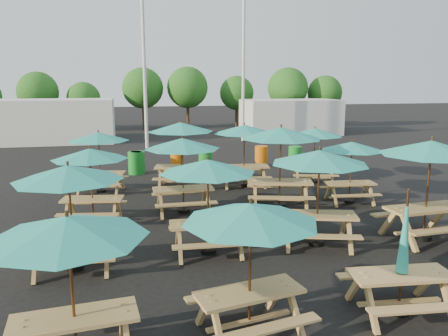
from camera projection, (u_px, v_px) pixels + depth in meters
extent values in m
plane|color=black|center=(235.00, 213.00, 13.32)|extent=(120.00, 120.00, 0.00)
cube|color=#AE8B4D|center=(74.00, 318.00, 6.04)|extent=(1.78, 0.84, 0.06)
cube|color=#AE8B4D|center=(76.00, 314.00, 6.68)|extent=(1.74, 0.41, 0.04)
cylinder|color=brown|center=(72.00, 292.00, 5.96)|extent=(0.04, 0.04, 2.21)
cone|color=teal|center=(68.00, 227.00, 5.78)|extent=(2.37, 2.37, 0.31)
cube|color=#AE8B4D|center=(73.00, 237.00, 9.15)|extent=(1.80, 0.74, 0.06)
cube|color=#AE8B4D|center=(69.00, 262.00, 8.57)|extent=(1.79, 0.29, 0.04)
cube|color=#AE8B4D|center=(78.00, 239.00, 9.83)|extent=(1.79, 0.29, 0.04)
cylinder|color=black|center=(75.00, 267.00, 9.28)|extent=(0.36, 0.36, 0.10)
cylinder|color=brown|center=(71.00, 218.00, 9.07)|extent=(0.04, 0.04, 2.28)
cone|color=teal|center=(68.00, 173.00, 8.88)|extent=(2.29, 2.29, 0.32)
cube|color=#AE8B4D|center=(92.00, 199.00, 12.26)|extent=(1.76, 0.92, 0.06)
cube|color=#AE8B4D|center=(87.00, 215.00, 11.70)|extent=(1.69, 0.50, 0.04)
cube|color=#AE8B4D|center=(98.00, 202.00, 12.91)|extent=(1.69, 0.50, 0.04)
cylinder|color=black|center=(94.00, 221.00, 12.38)|extent=(0.34, 0.34, 0.09)
cylinder|color=brown|center=(92.00, 186.00, 12.18)|extent=(0.04, 0.04, 2.14)
cone|color=teal|center=(90.00, 154.00, 12.01)|extent=(2.41, 2.41, 0.30)
cube|color=#AE8B4D|center=(100.00, 173.00, 15.66)|extent=(1.82, 1.02, 0.06)
cube|color=#AE8B4D|center=(96.00, 185.00, 15.10)|extent=(1.73, 0.60, 0.04)
cube|color=#AE8B4D|center=(105.00, 177.00, 16.33)|extent=(1.73, 0.60, 0.04)
cylinder|color=black|center=(101.00, 191.00, 15.79)|extent=(0.34, 0.34, 0.10)
cylinder|color=brown|center=(100.00, 162.00, 15.59)|extent=(0.04, 0.04, 2.20)
cone|color=teal|center=(98.00, 137.00, 15.41)|extent=(2.56, 2.56, 0.31)
cube|color=#AE8B4D|center=(250.00, 292.00, 6.81)|extent=(1.78, 0.96, 0.06)
cube|color=#AE8B4D|center=(269.00, 328.00, 6.31)|extent=(1.70, 0.55, 0.04)
cube|color=#AE8B4D|center=(233.00, 291.00, 7.42)|extent=(1.70, 0.55, 0.04)
cylinder|color=black|center=(249.00, 330.00, 6.94)|extent=(0.34, 0.34, 0.09)
cylinder|color=brown|center=(250.00, 269.00, 6.74)|extent=(0.04, 0.04, 2.16)
cone|color=teal|center=(251.00, 213.00, 6.56)|extent=(2.48, 2.48, 0.30)
cube|color=#AE8B4D|center=(208.00, 223.00, 10.04)|extent=(1.78, 0.75, 0.06)
cube|color=#AE8B4D|center=(212.00, 245.00, 9.48)|extent=(1.76, 0.32, 0.04)
cube|color=#AE8B4D|center=(205.00, 226.00, 10.72)|extent=(1.76, 0.32, 0.04)
cylinder|color=black|center=(208.00, 251.00, 10.17)|extent=(0.35, 0.35, 0.10)
cylinder|color=brown|center=(208.00, 207.00, 9.96)|extent=(0.04, 0.04, 2.24)
cone|color=teal|center=(208.00, 166.00, 9.78)|extent=(2.29, 2.29, 0.31)
cube|color=#AE8B4D|center=(183.00, 189.00, 13.19)|extent=(1.81, 0.72, 0.06)
cube|color=#AE8B4D|center=(187.00, 204.00, 12.62)|extent=(1.81, 0.27, 0.04)
cube|color=#AE8B4D|center=(181.00, 193.00, 13.88)|extent=(1.81, 0.27, 0.04)
cylinder|color=black|center=(184.00, 211.00, 13.33)|extent=(0.36, 0.36, 0.10)
cylinder|color=brown|center=(183.00, 176.00, 13.11)|extent=(0.04, 0.04, 2.31)
cone|color=teal|center=(182.00, 143.00, 12.93)|extent=(2.29, 2.29, 0.32)
cube|color=#AE8B4D|center=(181.00, 167.00, 16.32)|extent=(2.07, 1.17, 0.06)
cube|color=#AE8B4D|center=(179.00, 179.00, 15.68)|extent=(1.96, 0.70, 0.04)
cube|color=#AE8B4D|center=(183.00, 171.00, 17.08)|extent=(1.96, 0.70, 0.04)
cylinder|color=black|center=(182.00, 186.00, 16.47)|extent=(0.39, 0.39, 0.11)
cylinder|color=brown|center=(181.00, 155.00, 16.24)|extent=(0.05, 0.05, 2.49)
cone|color=teal|center=(181.00, 127.00, 16.03)|extent=(2.92, 2.92, 0.35)
cube|color=#AE8B4D|center=(401.00, 275.00, 7.40)|extent=(1.78, 0.83, 0.06)
cube|color=#AE8B4D|center=(421.00, 309.00, 6.83)|extent=(1.74, 0.40, 0.04)
cube|color=#AE8B4D|center=(382.00, 274.00, 8.07)|extent=(1.74, 0.40, 0.04)
cylinder|color=black|center=(398.00, 310.00, 7.53)|extent=(0.35, 0.35, 0.10)
cylinder|color=brown|center=(403.00, 253.00, 7.32)|extent=(0.04, 0.04, 2.21)
cone|color=teal|center=(405.00, 231.00, 7.25)|extent=(0.21, 0.21, 1.44)
cube|color=#AE8B4D|center=(317.00, 215.00, 10.54)|extent=(1.98, 1.21, 0.06)
cube|color=#AE8B4D|center=(321.00, 236.00, 9.93)|extent=(1.86, 0.76, 0.04)
cube|color=#AE8B4D|center=(313.00, 218.00, 11.26)|extent=(1.86, 0.76, 0.04)
cylinder|color=black|center=(316.00, 243.00, 10.68)|extent=(0.37, 0.37, 0.10)
cylinder|color=brown|center=(318.00, 198.00, 10.46)|extent=(0.05, 0.05, 2.37)
cone|color=teal|center=(320.00, 157.00, 10.26)|extent=(2.88, 2.88, 0.33)
cube|color=#AE8B4D|center=(280.00, 182.00, 13.76)|extent=(2.15, 1.27, 0.07)
cube|color=#AE8B4D|center=(282.00, 198.00, 13.10)|extent=(2.02, 0.78, 0.04)
cube|color=#AE8B4D|center=(278.00, 186.00, 14.55)|extent=(2.02, 0.78, 0.04)
cylinder|color=black|center=(279.00, 205.00, 13.91)|extent=(0.40, 0.40, 0.11)
cylinder|color=brown|center=(280.00, 167.00, 13.68)|extent=(0.05, 0.05, 2.57)
cone|color=teal|center=(281.00, 133.00, 13.46)|extent=(3.07, 3.07, 0.36)
cube|color=#AE8B4D|center=(244.00, 166.00, 16.59)|extent=(1.92, 0.93, 0.06)
cube|color=#AE8B4D|center=(247.00, 178.00, 15.99)|extent=(1.87, 0.47, 0.04)
cube|color=#AE8B4D|center=(241.00, 171.00, 17.31)|extent=(1.87, 0.47, 0.04)
cylinder|color=black|center=(244.00, 185.00, 16.73)|extent=(0.37, 0.37, 0.10)
cylinder|color=brown|center=(244.00, 155.00, 16.51)|extent=(0.05, 0.05, 2.37)
cone|color=teal|center=(244.00, 129.00, 16.32)|extent=(2.57, 2.57, 0.33)
cube|color=#AE8B4D|center=(426.00, 208.00, 10.90)|extent=(2.05, 0.93, 0.07)
cube|color=#AE8B4D|center=(447.00, 230.00, 10.27)|extent=(2.01, 0.43, 0.04)
cube|color=#AE8B4D|center=(405.00, 212.00, 11.65)|extent=(2.01, 0.43, 0.04)
cylinder|color=black|center=(423.00, 237.00, 11.05)|extent=(0.40, 0.40, 0.11)
cylinder|color=brown|center=(427.00, 191.00, 10.81)|extent=(0.05, 0.05, 2.55)
cone|color=teal|center=(432.00, 148.00, 10.60)|extent=(2.68, 2.68, 0.35)
cube|color=#AE8B4D|center=(350.00, 183.00, 14.30)|extent=(1.66, 0.78, 0.05)
cube|color=#AE8B4D|center=(357.00, 195.00, 13.78)|extent=(1.62, 0.38, 0.04)
cube|color=#AE8B4D|center=(343.00, 187.00, 14.92)|extent=(1.62, 0.38, 0.04)
cylinder|color=black|center=(349.00, 201.00, 14.42)|extent=(0.32, 0.32, 0.09)
cylinder|color=brown|center=(351.00, 172.00, 14.23)|extent=(0.04, 0.04, 2.05)
cone|color=teal|center=(352.00, 146.00, 14.06)|extent=(2.20, 2.20, 0.28)
cube|color=#AE8B4D|center=(314.00, 165.00, 17.14)|extent=(1.82, 1.08, 0.06)
cube|color=#AE8B4D|center=(316.00, 175.00, 16.58)|extent=(1.71, 0.66, 0.04)
cube|color=#AE8B4D|center=(311.00, 169.00, 17.81)|extent=(1.71, 0.66, 0.04)
cylinder|color=black|center=(313.00, 181.00, 17.27)|extent=(0.34, 0.34, 0.09)
cylinder|color=brown|center=(314.00, 155.00, 17.07)|extent=(0.04, 0.04, 2.18)
cone|color=teal|center=(315.00, 132.00, 16.89)|extent=(2.61, 2.61, 0.30)
cylinder|color=#198E2A|center=(138.00, 163.00, 18.90)|extent=(0.61, 0.61, 0.97)
cylinder|color=#198E2A|center=(135.00, 163.00, 18.82)|extent=(0.61, 0.61, 0.97)
cylinder|color=#D6630C|center=(177.00, 159.00, 19.77)|extent=(0.61, 0.61, 0.97)
cylinder|color=#198E2A|center=(205.00, 160.00, 19.55)|extent=(0.61, 0.61, 0.97)
cylinder|color=#D6630C|center=(261.00, 156.00, 20.49)|extent=(0.61, 0.61, 0.97)
cylinder|color=#198E2A|center=(295.00, 157.00, 20.38)|extent=(0.61, 0.61, 0.97)
cylinder|color=silver|center=(144.00, 45.00, 25.15)|extent=(0.20, 0.20, 12.00)
cylinder|color=silver|center=(244.00, 49.00, 28.44)|extent=(0.20, 0.20, 12.00)
cube|color=silver|center=(51.00, 121.00, 28.61)|extent=(8.00, 4.00, 2.80)
cube|color=silver|center=(290.00, 117.00, 33.17)|extent=(7.00, 4.00, 2.60)
cylinder|color=#382314|center=(40.00, 119.00, 33.96)|extent=(0.24, 0.24, 2.14)
sphere|color=#1E5919|center=(38.00, 92.00, 33.55)|extent=(3.11, 3.11, 3.11)
cylinder|color=#382314|center=(85.00, 121.00, 34.46)|extent=(0.24, 0.24, 1.78)
sphere|color=#1E5919|center=(84.00, 99.00, 34.12)|extent=(2.59, 2.59, 2.59)
cylinder|color=#382314|center=(144.00, 116.00, 36.41)|extent=(0.24, 0.24, 2.31)
sphere|color=#1E5919|center=(143.00, 88.00, 35.97)|extent=(3.36, 3.36, 3.36)
cylinder|color=#382314|center=(188.00, 115.00, 36.74)|extent=(0.24, 0.24, 2.35)
sphere|color=#1E5919|center=(188.00, 87.00, 36.29)|extent=(3.41, 3.41, 3.41)
cylinder|color=#382314|center=(237.00, 116.00, 38.08)|extent=(0.24, 0.24, 2.02)
sphere|color=#1E5919|center=(237.00, 93.00, 37.70)|extent=(2.94, 2.94, 2.94)
cylinder|color=#382314|center=(287.00, 115.00, 37.19)|extent=(0.24, 0.24, 2.32)
sphere|color=#1E5919|center=(288.00, 88.00, 36.75)|extent=(3.38, 3.38, 3.38)
cylinder|color=#382314|center=(324.00, 116.00, 37.96)|extent=(0.24, 0.24, 2.03)
sphere|color=#1E5919|center=(325.00, 93.00, 37.58)|extent=(2.95, 2.95, 2.95)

